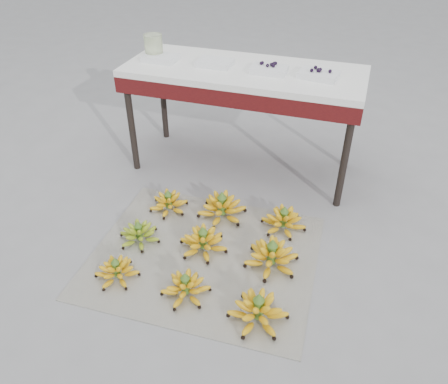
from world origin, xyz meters
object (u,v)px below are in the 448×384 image
(bunch_front_right, at_px, (258,311))
(tray_right, at_px, (269,69))
(bunch_mid_center, at_px, (203,242))
(tray_far_left, at_px, (161,58))
(vendor_table, at_px, (244,81))
(glass_jar, at_px, (154,46))
(bunch_front_left, at_px, (117,271))
(bunch_front_center, at_px, (186,287))
(bunch_back_left, at_px, (169,203))
(bunch_mid_left, at_px, (139,234))
(bunch_back_right, at_px, (284,221))
(tray_left, at_px, (215,63))
(bunch_back_center, at_px, (222,208))
(bunch_mid_right, at_px, (272,256))
(newspaper_mat, at_px, (204,255))
(tray_far_right, at_px, (319,74))

(bunch_front_right, xyz_separation_m, tray_right, (-0.30, 1.31, 0.71))
(bunch_mid_center, distance_m, tray_far_left, 1.32)
(vendor_table, xyz_separation_m, glass_jar, (-0.64, 0.01, 0.16))
(bunch_front_left, distance_m, bunch_front_center, 0.39)
(bunch_front_center, bearing_deg, bunch_back_left, 110.06)
(bunch_mid_left, relative_size, bunch_mid_center, 0.82)
(vendor_table, height_order, tray_right, tray_right)
(bunch_mid_left, relative_size, bunch_back_left, 0.88)
(bunch_front_center, bearing_deg, tray_far_left, 106.92)
(bunch_back_right, bearing_deg, tray_left, 151.07)
(bunch_front_right, distance_m, glass_jar, 1.91)
(bunch_back_right, xyz_separation_m, vendor_table, (-0.45, 0.62, 0.61))
(bunch_back_right, distance_m, tray_right, 0.97)
(bunch_front_center, relative_size, bunch_back_right, 0.90)
(bunch_mid_center, xyz_separation_m, glass_jar, (-0.70, 0.96, 0.77))
(bunch_back_center, bearing_deg, bunch_back_left, 165.08)
(bunch_front_right, distance_m, bunch_mid_right, 0.38)
(bunch_back_right, height_order, tray_right, tray_right)
(newspaper_mat, distance_m, tray_far_right, 1.31)
(bunch_front_center, relative_size, tray_far_left, 1.28)
(newspaper_mat, bearing_deg, bunch_front_center, -87.63)
(bunch_back_right, xyz_separation_m, glass_jar, (-1.09, 0.62, 0.77))
(vendor_table, relative_size, glass_jar, 10.05)
(newspaper_mat, height_order, bunch_mid_right, bunch_mid_right)
(bunch_front_right, xyz_separation_m, bunch_mid_right, (-0.02, 0.38, 0.00))
(bunch_mid_right, bearing_deg, glass_jar, 122.46)
(bunch_back_center, relative_size, bunch_back_right, 1.21)
(tray_left, height_order, glass_jar, glass_jar)
(bunch_back_left, bearing_deg, vendor_table, 88.70)
(glass_jar, bearing_deg, tray_far_left, -32.50)
(bunch_front_left, distance_m, bunch_mid_left, 0.31)
(bunch_mid_left, bearing_deg, bunch_back_center, 55.18)
(vendor_table, bearing_deg, tray_right, -8.24)
(bunch_front_center, distance_m, bunch_back_left, 0.74)
(bunch_back_left, bearing_deg, bunch_mid_center, -17.15)
(bunch_mid_left, xyz_separation_m, bunch_mid_right, (0.78, 0.05, 0.01))
(bunch_back_left, distance_m, tray_left, 0.97)
(bunch_back_left, distance_m, tray_far_right, 1.24)
(newspaper_mat, distance_m, tray_left, 1.28)
(bunch_front_left, xyz_separation_m, glass_jar, (-0.34, 1.31, 0.78))
(bunch_mid_center, bearing_deg, tray_far_right, 81.61)
(bunch_front_right, relative_size, bunch_back_right, 0.92)
(bunch_front_center, bearing_deg, bunch_back_center, 81.80)
(bunch_back_center, xyz_separation_m, glass_jar, (-0.70, 0.63, 0.76))
(bunch_front_center, distance_m, tray_right, 1.46)
(bunch_mid_right, height_order, tray_far_right, tray_far_right)
(bunch_mid_center, height_order, bunch_mid_right, bunch_mid_right)
(bunch_mid_left, relative_size, bunch_mid_right, 0.75)
(tray_far_left, height_order, tray_right, tray_right)
(bunch_front_right, distance_m, tray_right, 1.52)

